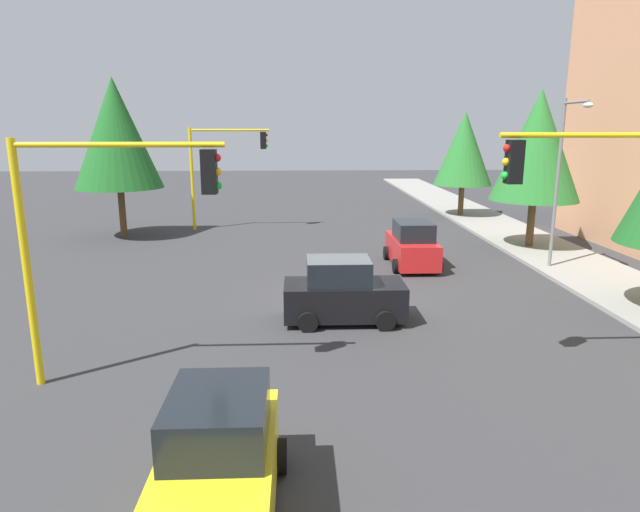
{
  "coord_description": "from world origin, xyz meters",
  "views": [
    {
      "loc": [
        18.1,
        -1.45,
        5.84
      ],
      "look_at": [
        -1.72,
        -0.62,
        1.2
      ],
      "focal_mm": 30.8,
      "sensor_mm": 36.0,
      "label": 1
    }
  ],
  "objects_px": {
    "car_black": "(343,293)",
    "tree_roadside_mid": "(538,146)",
    "traffic_signal_near_left": "(613,206)",
    "street_lamp_curbside": "(563,166)",
    "traffic_signal_far_right": "(222,158)",
    "traffic_signal_near_right": "(104,214)",
    "tree_roadside_far": "(464,149)",
    "car_yellow": "(219,464)",
    "tree_opposite_side": "(116,134)",
    "car_red": "(412,246)"
  },
  "relations": [
    {
      "from": "traffic_signal_far_right",
      "to": "traffic_signal_near_right",
      "type": "xyz_separation_m",
      "value": [
        20.0,
        0.04,
        -0.15
      ]
    },
    {
      "from": "tree_roadside_mid",
      "to": "car_yellow",
      "type": "height_order",
      "value": "tree_roadside_mid"
    },
    {
      "from": "traffic_signal_near_left",
      "to": "tree_opposite_side",
      "type": "height_order",
      "value": "tree_opposite_side"
    },
    {
      "from": "street_lamp_curbside",
      "to": "tree_opposite_side",
      "type": "bearing_deg",
      "value": -112.55
    },
    {
      "from": "traffic_signal_near_right",
      "to": "tree_roadside_mid",
      "type": "relative_size",
      "value": 0.74
    },
    {
      "from": "traffic_signal_far_right",
      "to": "car_yellow",
      "type": "height_order",
      "value": "traffic_signal_far_right"
    },
    {
      "from": "traffic_signal_near_right",
      "to": "tree_roadside_mid",
      "type": "distance_m",
      "value": 21.05
    },
    {
      "from": "street_lamp_curbside",
      "to": "car_black",
      "type": "bearing_deg",
      "value": -58.83
    },
    {
      "from": "traffic_signal_near_left",
      "to": "car_black",
      "type": "xyz_separation_m",
      "value": [
        -4.0,
        -5.8,
        -3.23
      ]
    },
    {
      "from": "tree_roadside_far",
      "to": "tree_opposite_side",
      "type": "relative_size",
      "value": 0.81
    },
    {
      "from": "tree_opposite_side",
      "to": "car_red",
      "type": "relative_size",
      "value": 2.16
    },
    {
      "from": "tree_opposite_side",
      "to": "car_yellow",
      "type": "height_order",
      "value": "tree_opposite_side"
    },
    {
      "from": "street_lamp_curbside",
      "to": "tree_roadside_mid",
      "type": "distance_m",
      "value": 4.51
    },
    {
      "from": "traffic_signal_near_left",
      "to": "tree_roadside_mid",
      "type": "relative_size",
      "value": 0.76
    },
    {
      "from": "tree_roadside_far",
      "to": "tree_opposite_side",
      "type": "bearing_deg",
      "value": -73.69
    },
    {
      "from": "traffic_signal_near_left",
      "to": "street_lamp_curbside",
      "type": "xyz_separation_m",
      "value": [
        -9.61,
        3.48,
        0.23
      ]
    },
    {
      "from": "traffic_signal_near_left",
      "to": "car_yellow",
      "type": "height_order",
      "value": "traffic_signal_near_left"
    },
    {
      "from": "car_black",
      "to": "tree_roadside_mid",
      "type": "bearing_deg",
      "value": 134.78
    },
    {
      "from": "traffic_signal_far_right",
      "to": "car_red",
      "type": "relative_size",
      "value": 1.5
    },
    {
      "from": "traffic_signal_near_right",
      "to": "car_black",
      "type": "height_order",
      "value": "traffic_signal_near_right"
    },
    {
      "from": "traffic_signal_far_right",
      "to": "tree_opposite_side",
      "type": "bearing_deg",
      "value": -69.23
    },
    {
      "from": "tree_roadside_far",
      "to": "car_black",
      "type": "distance_m",
      "value": 22.47
    },
    {
      "from": "traffic_signal_near_left",
      "to": "tree_opposite_side",
      "type": "xyz_separation_m",
      "value": [
        -18.0,
        -16.72,
        1.43
      ]
    },
    {
      "from": "traffic_signal_near_left",
      "to": "tree_roadside_mid",
      "type": "distance_m",
      "value": 14.67
    },
    {
      "from": "traffic_signal_near_left",
      "to": "traffic_signal_far_right",
      "type": "bearing_deg",
      "value": -150.21
    },
    {
      "from": "tree_roadside_mid",
      "to": "car_red",
      "type": "bearing_deg",
      "value": -63.88
    },
    {
      "from": "tree_opposite_side",
      "to": "car_yellow",
      "type": "xyz_separation_m",
      "value": [
        22.72,
        8.33,
        -4.66
      ]
    },
    {
      "from": "car_black",
      "to": "tree_roadside_far",
      "type": "bearing_deg",
      "value": 154.41
    },
    {
      "from": "car_red",
      "to": "car_yellow",
      "type": "height_order",
      "value": "same"
    },
    {
      "from": "traffic_signal_near_right",
      "to": "tree_opposite_side",
      "type": "xyz_separation_m",
      "value": [
        -18.0,
        -5.31,
        1.56
      ]
    },
    {
      "from": "tree_roadside_far",
      "to": "car_yellow",
      "type": "relative_size",
      "value": 1.89
    },
    {
      "from": "traffic_signal_near_right",
      "to": "car_yellow",
      "type": "bearing_deg",
      "value": 32.61
    },
    {
      "from": "traffic_signal_near_right",
      "to": "tree_roadside_far",
      "type": "xyz_separation_m",
      "value": [
        -24.0,
        15.19,
        0.51
      ]
    },
    {
      "from": "tree_opposite_side",
      "to": "tree_roadside_mid",
      "type": "bearing_deg",
      "value": 79.22
    },
    {
      "from": "traffic_signal_near_right",
      "to": "tree_opposite_side",
      "type": "bearing_deg",
      "value": -163.57
    },
    {
      "from": "traffic_signal_far_right",
      "to": "car_black",
      "type": "xyz_separation_m",
      "value": [
        16.0,
        5.65,
        -3.25
      ]
    },
    {
      "from": "traffic_signal_near_right",
      "to": "tree_roadside_far",
      "type": "relative_size",
      "value": 0.82
    },
    {
      "from": "car_red",
      "to": "tree_roadside_far",
      "type": "bearing_deg",
      "value": 155.48
    },
    {
      "from": "tree_roadside_far",
      "to": "car_black",
      "type": "bearing_deg",
      "value": -25.59
    },
    {
      "from": "traffic_signal_near_left",
      "to": "tree_roadside_mid",
      "type": "xyz_separation_m",
      "value": [
        -14.0,
        4.28,
        0.9
      ]
    },
    {
      "from": "tree_roadside_mid",
      "to": "car_black",
      "type": "xyz_separation_m",
      "value": [
        10.0,
        -10.08,
        -4.13
      ]
    },
    {
      "from": "traffic_signal_near_right",
      "to": "car_yellow",
      "type": "relative_size",
      "value": 1.55
    },
    {
      "from": "traffic_signal_near_right",
      "to": "car_black",
      "type": "xyz_separation_m",
      "value": [
        -4.0,
        5.62,
        -3.1
      ]
    },
    {
      "from": "tree_roadside_far",
      "to": "car_yellow",
      "type": "bearing_deg",
      "value": -22.97
    },
    {
      "from": "traffic_signal_far_right",
      "to": "traffic_signal_near_left",
      "type": "relative_size",
      "value": 1.01
    },
    {
      "from": "car_black",
      "to": "car_red",
      "type": "height_order",
      "value": "same"
    },
    {
      "from": "tree_roadside_mid",
      "to": "tree_roadside_far",
      "type": "relative_size",
      "value": 1.11
    },
    {
      "from": "car_red",
      "to": "car_yellow",
      "type": "distance_m",
      "value": 16.7
    },
    {
      "from": "tree_roadside_mid",
      "to": "tree_opposite_side",
      "type": "xyz_separation_m",
      "value": [
        -4.0,
        -21.0,
        0.53
      ]
    },
    {
      "from": "street_lamp_curbside",
      "to": "tree_roadside_mid",
      "type": "xyz_separation_m",
      "value": [
        -4.39,
        0.8,
        0.67
      ]
    }
  ]
}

